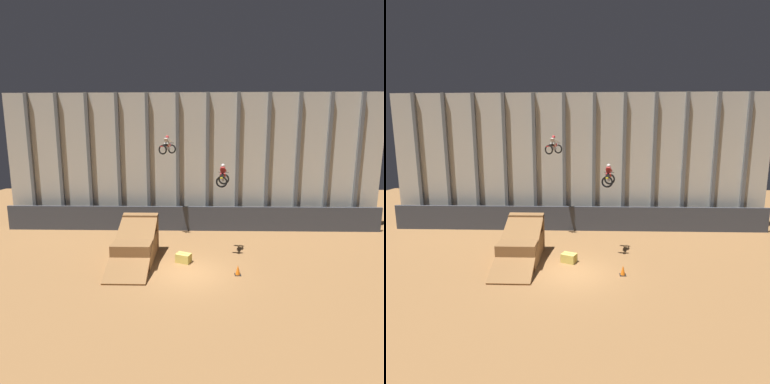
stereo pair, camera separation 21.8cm
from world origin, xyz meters
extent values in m
plane|color=olive|center=(0.00, 0.00, 0.00)|extent=(60.00, 60.00, 0.00)
cube|color=beige|center=(0.00, 9.64, 5.73)|extent=(32.00, 0.12, 11.45)
cube|color=slate|center=(-13.93, 9.44, 5.73)|extent=(0.28, 0.28, 11.45)
cube|color=slate|center=(-11.40, 9.44, 5.73)|extent=(0.28, 0.28, 11.45)
cube|color=slate|center=(-8.87, 9.44, 5.73)|extent=(0.28, 0.28, 11.45)
cube|color=slate|center=(-6.33, 9.44, 5.73)|extent=(0.28, 0.28, 11.45)
cube|color=slate|center=(-3.80, 9.44, 5.73)|extent=(0.28, 0.28, 11.45)
cube|color=slate|center=(-1.27, 9.44, 5.73)|extent=(0.28, 0.28, 11.45)
cube|color=slate|center=(1.27, 9.44, 5.73)|extent=(0.28, 0.28, 11.45)
cube|color=slate|center=(3.80, 9.44, 5.73)|extent=(0.28, 0.28, 11.45)
cube|color=slate|center=(6.33, 9.44, 5.73)|extent=(0.28, 0.28, 11.45)
cube|color=slate|center=(8.87, 9.44, 5.73)|extent=(0.28, 0.28, 11.45)
cube|color=slate|center=(11.40, 9.44, 5.73)|extent=(0.28, 0.28, 11.45)
cube|color=slate|center=(13.93, 9.44, 5.73)|extent=(0.28, 0.28, 11.45)
cube|color=#383D47|center=(0.00, 8.31, 1.04)|extent=(31.36, 0.20, 2.07)
cube|color=brown|center=(-3.43, 1.98, 0.76)|extent=(2.33, 3.74, 1.53)
cube|color=brown|center=(-3.43, 3.60, 1.27)|extent=(2.38, 0.50, 2.54)
cube|color=olive|center=(-3.43, 1.18, 1.27)|extent=(2.38, 5.43, 2.72)
torus|color=black|center=(-1.63, 8.00, 6.85)|extent=(0.71, 0.41, 0.73)
torus|color=black|center=(-2.21, 6.73, 6.83)|extent=(0.71, 0.41, 0.73)
cube|color=#B7B7BC|center=(-1.94, 7.32, 6.96)|extent=(0.38, 0.55, 0.29)
cube|color=red|center=(-1.87, 7.47, 7.17)|extent=(0.37, 0.49, 0.25)
cube|color=black|center=(-2.04, 7.10, 7.18)|extent=(0.38, 0.58, 0.13)
cube|color=red|center=(-2.26, 6.63, 7.09)|extent=(0.28, 0.39, 0.06)
cylinder|color=#B7B7BC|center=(-1.71, 7.83, 7.09)|extent=(0.16, 0.25, 0.53)
cylinder|color=black|center=(-1.73, 7.79, 7.33)|extent=(0.61, 0.32, 0.04)
cube|color=silver|center=(-1.96, 7.28, 7.46)|extent=(0.39, 0.42, 0.53)
sphere|color=red|center=(-1.92, 7.37, 7.78)|extent=(0.35, 0.35, 0.26)
cylinder|color=silver|center=(-2.04, 7.39, 7.20)|extent=(0.27, 0.42, 0.33)
cylinder|color=silver|center=(-1.82, 7.29, 7.20)|extent=(0.27, 0.42, 0.33)
cylinder|color=silver|center=(-2.00, 7.57, 7.49)|extent=(0.29, 0.50, 0.25)
cylinder|color=silver|center=(-1.71, 7.43, 7.49)|extent=(0.29, 0.50, 0.25)
torus|color=black|center=(2.21, 3.79, 4.98)|extent=(0.74, 0.24, 0.73)
torus|color=black|center=(1.96, 2.41, 4.98)|extent=(0.74, 0.24, 0.73)
cube|color=#B7B7BC|center=(2.08, 3.05, 5.10)|extent=(0.27, 0.54, 0.28)
cube|color=yellow|center=(2.11, 3.22, 5.30)|extent=(0.27, 0.47, 0.24)
cube|color=black|center=(2.04, 2.83, 5.32)|extent=(0.26, 0.58, 0.12)
cube|color=yellow|center=(1.95, 2.31, 5.24)|extent=(0.20, 0.38, 0.06)
cylinder|color=#B7B7BC|center=(2.18, 3.61, 5.22)|extent=(0.10, 0.27, 0.53)
cylinder|color=black|center=(2.17, 3.58, 5.46)|extent=(0.66, 0.15, 0.04)
cube|color=maroon|center=(2.07, 3.02, 5.60)|extent=(0.33, 0.37, 0.53)
sphere|color=silver|center=(2.09, 3.12, 5.92)|extent=(0.30, 0.30, 0.26)
cylinder|color=maroon|center=(1.96, 3.10, 5.34)|extent=(0.18, 0.42, 0.33)
cylinder|color=maroon|center=(2.20, 3.06, 5.34)|extent=(0.18, 0.42, 0.33)
cylinder|color=maroon|center=(1.96, 3.29, 5.62)|extent=(0.17, 0.52, 0.25)
cylinder|color=maroon|center=(2.27, 3.23, 5.62)|extent=(0.17, 0.52, 0.25)
cube|color=black|center=(2.77, -0.12, 0.01)|extent=(0.36, 0.36, 0.03)
cone|color=orange|center=(2.77, -0.12, 0.31)|extent=(0.28, 0.28, 0.55)
cube|color=#CCB751|center=(-0.40, 1.61, 0.28)|extent=(1.06, 0.90, 0.56)
cube|color=#996623|center=(-0.40, 1.61, 0.28)|extent=(0.85, 0.39, 0.57)
camera|label=1|loc=(0.54, -16.11, 7.54)|focal=28.00mm
camera|label=2|loc=(0.76, -16.10, 7.54)|focal=28.00mm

